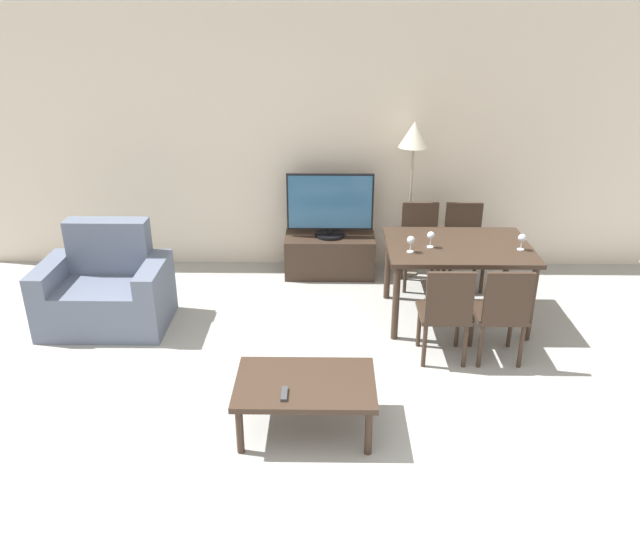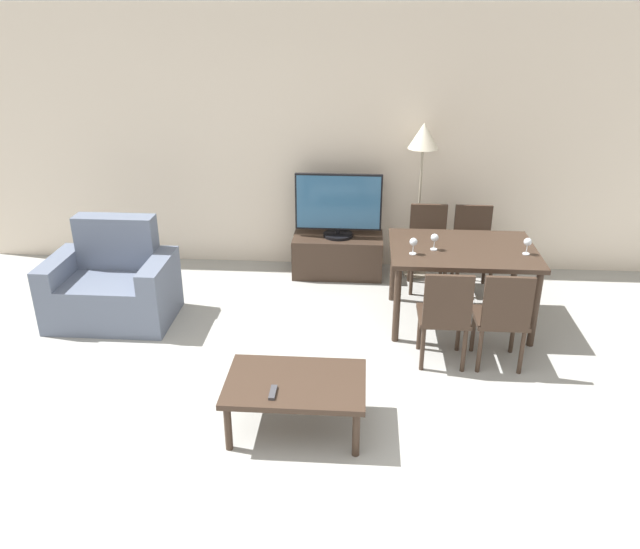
{
  "view_description": "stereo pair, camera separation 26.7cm",
  "coord_description": "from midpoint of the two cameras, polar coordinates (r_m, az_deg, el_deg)",
  "views": [
    {
      "loc": [
        0.24,
        -2.88,
        2.72
      ],
      "look_at": [
        0.18,
        1.79,
        0.65
      ],
      "focal_mm": 35.0,
      "sensor_mm": 36.0,
      "label": 1
    },
    {
      "loc": [
        0.51,
        -2.87,
        2.72
      ],
      "look_at": [
        0.18,
        1.79,
        0.65
      ],
      "focal_mm": 35.0,
      "sensor_mm": 36.0,
      "label": 2
    }
  ],
  "objects": [
    {
      "name": "dining_chair_far_left",
      "position": [
        6.4,
        7.95,
        3.05
      ],
      "size": [
        0.4,
        0.4,
        0.84
      ],
      "color": "#38281E",
      "rests_on": "ground_plane"
    },
    {
      "name": "ground_plane",
      "position": [
        3.97,
        -5.13,
        -19.42
      ],
      "size": [
        18.0,
        18.0,
        0.0
      ],
      "primitive_type": "plane",
      "color": "#9E9E99"
    },
    {
      "name": "wine_glass_left",
      "position": [
        5.61,
        16.7,
        3.13
      ],
      "size": [
        0.07,
        0.07,
        0.15
      ],
      "color": "silver",
      "rests_on": "dining_table"
    },
    {
      "name": "dining_chair_near",
      "position": [
        5.01,
        9.93,
        -3.25
      ],
      "size": [
        0.4,
        0.4,
        0.84
      ],
      "color": "#38281E",
      "rests_on": "ground_plane"
    },
    {
      "name": "wine_glass_right",
      "position": [
        5.36,
        6.9,
        3.04
      ],
      "size": [
        0.07,
        0.07,
        0.15
      ],
      "color": "silver",
      "rests_on": "dining_table"
    },
    {
      "name": "armchair",
      "position": [
        5.95,
        -20.16,
        -1.49
      ],
      "size": [
        1.09,
        0.73,
        0.92
      ],
      "color": "slate",
      "rests_on": "ground_plane"
    },
    {
      "name": "coffee_table",
      "position": [
        4.25,
        -3.18,
        -10.27
      ],
      "size": [
        0.94,
        0.62,
        0.38
      ],
      "color": "#38281E",
      "rests_on": "ground_plane"
    },
    {
      "name": "wine_glass_center",
      "position": [
        5.49,
        8.74,
        3.45
      ],
      "size": [
        0.07,
        0.07,
        0.15
      ],
      "color": "silver",
      "rests_on": "dining_table"
    },
    {
      "name": "dining_chair_far",
      "position": [
        6.47,
        11.87,
        2.99
      ],
      "size": [
        0.4,
        0.4,
        0.84
      ],
      "color": "#38281E",
      "rests_on": "ground_plane"
    },
    {
      "name": "dining_table",
      "position": [
        5.66,
        11.16,
        1.9
      ],
      "size": [
        1.27,
        0.93,
        0.72
      ],
      "color": "#38281E",
      "rests_on": "ground_plane"
    },
    {
      "name": "floor_lamp",
      "position": [
        6.38,
        7.35,
        11.65
      ],
      "size": [
        0.3,
        0.3,
        1.62
      ],
      "color": "gray",
      "rests_on": "ground_plane"
    },
    {
      "name": "dining_chair_near_right",
      "position": [
        5.1,
        14.89,
        -3.22
      ],
      "size": [
        0.4,
        0.4,
        0.84
      ],
      "color": "#38281E",
      "rests_on": "ground_plane"
    },
    {
      "name": "remote_primary",
      "position": [
        4.1,
        -5.18,
        -10.84
      ],
      "size": [
        0.04,
        0.15,
        0.02
      ],
      "color": "#38383D",
      "rests_on": "coffee_table"
    },
    {
      "name": "wall_back",
      "position": [
        6.64,
        -2.5,
        11.97
      ],
      "size": [
        7.44,
        0.06,
        2.7
      ],
      "color": "beige",
      "rests_on": "ground_plane"
    },
    {
      "name": "tv_stand",
      "position": [
        6.67,
        -0.25,
        1.82
      ],
      "size": [
        0.94,
        0.48,
        0.43
      ],
      "color": "#38281E",
      "rests_on": "ground_plane"
    },
    {
      "name": "tv",
      "position": [
        6.48,
        -0.26,
        6.32
      ],
      "size": [
        0.9,
        0.31,
        0.67
      ],
      "color": "black",
      "rests_on": "tv_stand"
    }
  ]
}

